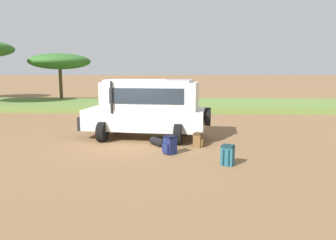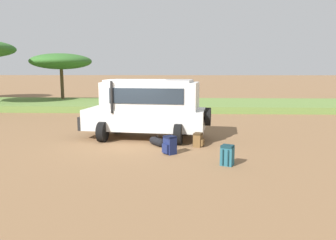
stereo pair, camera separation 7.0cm
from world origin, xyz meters
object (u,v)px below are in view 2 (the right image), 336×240
(backpack_near_rear_wheel, at_px, (227,155))
(acacia_tree_centre_back, at_px, (61,62))
(backpack_cluster_center, at_px, (198,140))
(duffel_bag_low_black_case, at_px, (157,142))
(backpack_beside_front_wheel, at_px, (170,145))
(safari_vehicle, at_px, (148,108))

(backpack_near_rear_wheel, xyz_separation_m, acacia_tree_centre_back, (-11.41, 17.48, 3.21))
(backpack_cluster_center, distance_m, duffel_bag_low_black_case, 1.55)
(duffel_bag_low_black_case, bearing_deg, backpack_beside_front_wheel, -66.86)
(backpack_beside_front_wheel, distance_m, duffel_bag_low_black_case, 1.34)
(safari_vehicle, height_order, backpack_cluster_center, safari_vehicle)
(backpack_beside_front_wheel, xyz_separation_m, backpack_near_rear_wheel, (1.78, -1.25, -0.00))
(backpack_beside_front_wheel, relative_size, duffel_bag_low_black_case, 0.81)
(backpack_cluster_center, distance_m, backpack_near_rear_wheel, 2.51)
(backpack_beside_front_wheel, bearing_deg, acacia_tree_centre_back, 120.69)
(backpack_near_rear_wheel, bearing_deg, duffel_bag_low_black_case, 133.00)
(backpack_near_rear_wheel, bearing_deg, acacia_tree_centre_back, 123.15)
(safari_vehicle, xyz_separation_m, backpack_cluster_center, (2.03, -1.41, -1.05))
(backpack_cluster_center, height_order, duffel_bag_low_black_case, backpack_cluster_center)
(safari_vehicle, bearing_deg, acacia_tree_centre_back, 122.26)
(duffel_bag_low_black_case, distance_m, acacia_tree_centre_back, 17.87)
(safari_vehicle, relative_size, backpack_near_rear_wheel, 8.85)
(safari_vehicle, relative_size, backpack_cluster_center, 10.66)
(backpack_beside_front_wheel, bearing_deg, duffel_bag_low_black_case, 113.14)
(safari_vehicle, bearing_deg, backpack_near_rear_wheel, -53.79)
(safari_vehicle, distance_m, backpack_beside_front_wheel, 2.92)
(backpack_beside_front_wheel, height_order, acacia_tree_centre_back, acacia_tree_centre_back)
(backpack_cluster_center, bearing_deg, backpack_beside_front_wheel, -131.91)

